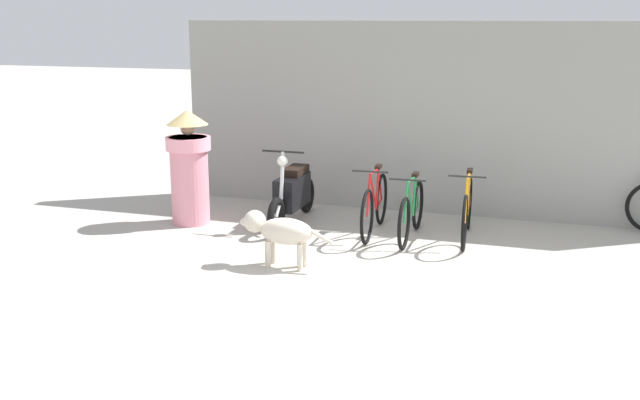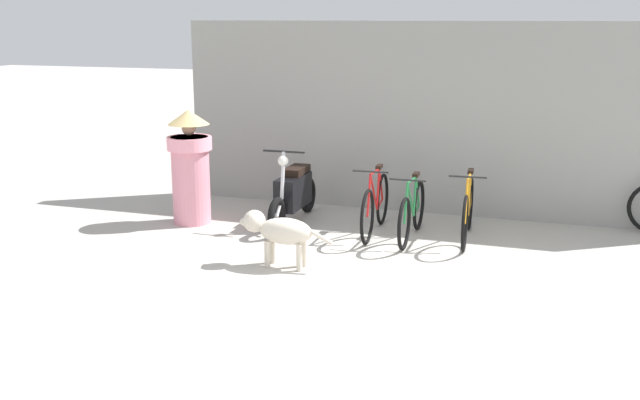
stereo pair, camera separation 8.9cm
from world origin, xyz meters
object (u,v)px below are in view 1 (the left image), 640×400
(bicycle_0, at_px, (375,206))
(person_in_robes, at_px, (189,166))
(bicycle_2, at_px, (467,211))
(motorcycle, at_px, (292,193))
(stray_dog, at_px, (279,231))
(bicycle_1, at_px, (411,212))

(bicycle_0, bearing_deg, person_in_robes, -86.45)
(bicycle_2, xyz_separation_m, motorcycle, (-2.41, 0.03, 0.05))
(motorcycle, bearing_deg, bicycle_2, 88.50)
(motorcycle, bearing_deg, person_in_robes, -74.32)
(bicycle_0, xyz_separation_m, motorcycle, (-1.21, 0.12, 0.05))
(stray_dog, height_order, person_in_robes, person_in_robes)
(motorcycle, bearing_deg, bicycle_1, 82.01)
(motorcycle, xyz_separation_m, stray_dog, (0.48, -1.78, -0.00))
(motorcycle, bearing_deg, bicycle_0, 83.47)
(bicycle_0, height_order, bicycle_1, bicycle_0)
(bicycle_1, relative_size, stray_dog, 1.44)
(bicycle_0, bearing_deg, bicycle_2, 91.65)
(bicycle_2, xyz_separation_m, person_in_robes, (-3.77, -0.37, 0.44))
(bicycle_0, relative_size, person_in_robes, 1.07)
(stray_dog, distance_m, person_in_robes, 2.34)
(motorcycle, relative_size, person_in_robes, 1.14)
(bicycle_1, bearing_deg, stray_dog, -38.83)
(motorcycle, relative_size, stray_dog, 1.59)
(bicycle_2, relative_size, person_in_robes, 1.09)
(bicycle_1, xyz_separation_m, motorcycle, (-1.72, 0.22, 0.08))
(stray_dog, bearing_deg, person_in_robes, -35.95)
(person_in_robes, bearing_deg, motorcycle, 167.40)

